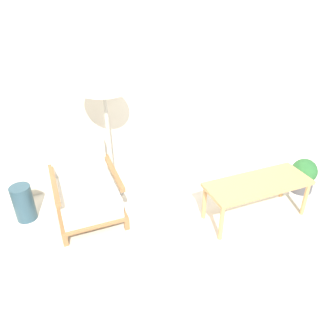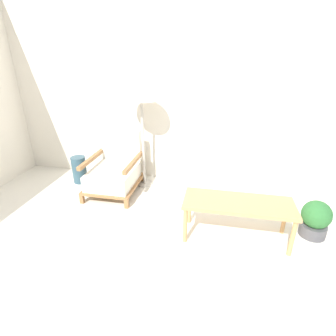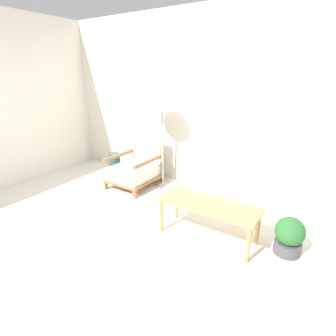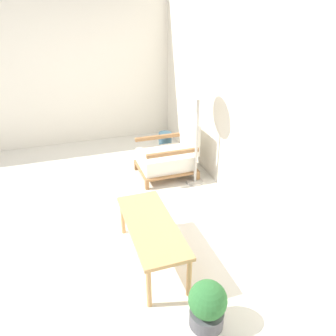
{
  "view_description": "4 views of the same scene",
  "coord_description": "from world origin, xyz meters",
  "px_view_note": "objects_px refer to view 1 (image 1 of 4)",
  "views": [
    {
      "loc": [
        -1.05,
        -1.46,
        2.31
      ],
      "look_at": [
        0.05,
        1.22,
        0.55
      ],
      "focal_mm": 35.0,
      "sensor_mm": 36.0,
      "label": 1
    },
    {
      "loc": [
        0.62,
        -1.61,
        1.82
      ],
      "look_at": [
        0.05,
        1.22,
        0.55
      ],
      "focal_mm": 28.0,
      "sensor_mm": 36.0,
      "label": 2
    },
    {
      "loc": [
        1.9,
        -1.63,
        1.79
      ],
      "look_at": [
        0.05,
        1.22,
        0.55
      ],
      "focal_mm": 28.0,
      "sensor_mm": 36.0,
      "label": 3
    },
    {
      "loc": [
        3.26,
        0.12,
        2.28
      ],
      "look_at": [
        0.05,
        1.22,
        0.55
      ],
      "focal_mm": 35.0,
      "sensor_mm": 36.0,
      "label": 4
    }
  ],
  "objects_px": {
    "armchair": "(86,190)",
    "potted_plant": "(303,175)",
    "floor_lamp": "(103,85)",
    "coffee_table": "(258,186)",
    "vase": "(24,203)"
  },
  "relations": [
    {
      "from": "armchair",
      "to": "potted_plant",
      "type": "relative_size",
      "value": 1.97
    },
    {
      "from": "floor_lamp",
      "to": "coffee_table",
      "type": "bearing_deg",
      "value": -37.85
    },
    {
      "from": "coffee_table",
      "to": "vase",
      "type": "height_order",
      "value": "coffee_table"
    },
    {
      "from": "armchair",
      "to": "potted_plant",
      "type": "distance_m",
      "value": 2.53
    },
    {
      "from": "armchair",
      "to": "vase",
      "type": "height_order",
      "value": "armchair"
    },
    {
      "from": "armchair",
      "to": "floor_lamp",
      "type": "distance_m",
      "value": 1.11
    },
    {
      "from": "armchair",
      "to": "coffee_table",
      "type": "distance_m",
      "value": 1.8
    },
    {
      "from": "armchair",
      "to": "coffee_table",
      "type": "relative_size",
      "value": 0.73
    },
    {
      "from": "armchair",
      "to": "floor_lamp",
      "type": "bearing_deg",
      "value": 37.89
    },
    {
      "from": "armchair",
      "to": "vase",
      "type": "bearing_deg",
      "value": 165.91
    },
    {
      "from": "armchair",
      "to": "coffee_table",
      "type": "height_order",
      "value": "armchair"
    },
    {
      "from": "vase",
      "to": "potted_plant",
      "type": "height_order",
      "value": "potted_plant"
    },
    {
      "from": "coffee_table",
      "to": "potted_plant",
      "type": "distance_m",
      "value": 0.87
    },
    {
      "from": "armchair",
      "to": "floor_lamp",
      "type": "relative_size",
      "value": 0.54
    },
    {
      "from": "coffee_table",
      "to": "armchair",
      "type": "bearing_deg",
      "value": 155.88
    }
  ]
}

